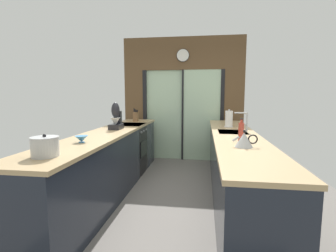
% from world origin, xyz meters
% --- Properties ---
extents(ground_plane, '(5.04, 7.60, 0.02)m').
position_xyz_m(ground_plane, '(0.00, 0.60, -0.01)').
color(ground_plane, slate).
extents(back_wall_unit, '(2.64, 0.12, 2.70)m').
position_xyz_m(back_wall_unit, '(0.00, 2.40, 1.52)').
color(back_wall_unit, brown).
rests_on(back_wall_unit, ground_plane).
extents(left_counter_run, '(0.62, 3.80, 0.92)m').
position_xyz_m(left_counter_run, '(-0.91, 0.13, 0.47)').
color(left_counter_run, '#1E232D').
rests_on(left_counter_run, ground_plane).
extents(right_counter_run, '(0.62, 3.80, 0.92)m').
position_xyz_m(right_counter_run, '(0.91, 0.30, 0.46)').
color(right_counter_run, '#1E232D').
rests_on(right_counter_run, ground_plane).
extents(sink_faucet, '(0.19, 0.02, 0.29)m').
position_xyz_m(sink_faucet, '(1.06, 0.55, 1.11)').
color(sink_faucet, '#B7BABC').
rests_on(sink_faucet, right_counter_run).
extents(oven_range, '(0.60, 0.60, 0.92)m').
position_xyz_m(oven_range, '(-0.91, 1.25, 0.46)').
color(oven_range, black).
rests_on(oven_range, ground_plane).
extents(mixing_bowl, '(0.14, 0.14, 0.08)m').
position_xyz_m(mixing_bowl, '(-0.89, -0.55, 0.96)').
color(mixing_bowl, teal).
rests_on(mixing_bowl, left_counter_run).
extents(knife_block, '(0.09, 0.14, 0.27)m').
position_xyz_m(knife_block, '(-0.89, 1.72, 1.02)').
color(knife_block, brown).
rests_on(knife_block, left_counter_run).
extents(stand_mixer, '(0.17, 0.27, 0.42)m').
position_xyz_m(stand_mixer, '(-0.89, 0.58, 1.08)').
color(stand_mixer, black).
rests_on(stand_mixer, left_counter_run).
extents(stock_pot, '(0.24, 0.24, 0.20)m').
position_xyz_m(stock_pot, '(-0.89, -1.20, 1.01)').
color(stock_pot, '#B7BABC').
rests_on(stock_pot, left_counter_run).
extents(kettle, '(0.26, 0.18, 0.18)m').
position_xyz_m(kettle, '(0.89, -0.54, 1.00)').
color(kettle, '#B7BABC').
rests_on(kettle, right_counter_run).
extents(soap_bottle, '(0.06, 0.06, 0.28)m').
position_xyz_m(soap_bottle, '(0.89, -0.32, 1.04)').
color(soap_bottle, '#B23D2D').
rests_on(soap_bottle, right_counter_run).
extents(paper_towel_roll, '(0.14, 0.14, 0.30)m').
position_xyz_m(paper_towel_roll, '(0.89, 1.12, 1.05)').
color(paper_towel_roll, '#B7BABC').
rests_on(paper_towel_roll, right_counter_run).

